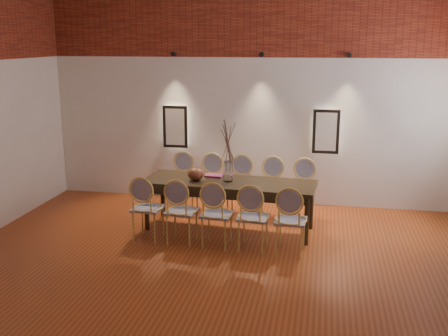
% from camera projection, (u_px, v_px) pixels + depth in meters
% --- Properties ---
extents(floor, '(7.00, 7.00, 0.02)m').
position_uv_depth(floor, '(204.00, 292.00, 5.99)').
color(floor, '#99411A').
rests_on(floor, ground).
extents(wall_back, '(7.00, 0.10, 4.00)m').
position_uv_depth(wall_back, '(250.00, 87.00, 8.89)').
color(wall_back, silver).
rests_on(wall_back, ground).
extents(wall_front, '(7.00, 0.10, 4.00)m').
position_uv_depth(wall_front, '(0.00, 242.00, 2.12)').
color(wall_front, silver).
rests_on(wall_front, ground).
extents(brick_band_back, '(7.00, 0.02, 1.50)m').
position_uv_depth(brick_band_back, '(250.00, 10.00, 8.52)').
color(brick_band_back, maroon).
rests_on(brick_band_back, ground).
extents(niche_left, '(0.36, 0.06, 0.66)m').
position_uv_depth(niche_left, '(176.00, 127.00, 9.20)').
color(niche_left, '#FFEAC6').
rests_on(niche_left, wall_back).
extents(niche_right, '(0.36, 0.06, 0.66)m').
position_uv_depth(niche_right, '(326.00, 131.00, 8.72)').
color(niche_right, '#FFEAC6').
rests_on(niche_right, wall_back).
extents(spot_fixture_left, '(0.08, 0.10, 0.08)m').
position_uv_depth(spot_fixture_left, '(174.00, 54.00, 8.87)').
color(spot_fixture_left, black).
rests_on(spot_fixture_left, wall_back).
extents(spot_fixture_mid, '(0.08, 0.10, 0.08)m').
position_uv_depth(spot_fixture_mid, '(261.00, 54.00, 8.60)').
color(spot_fixture_mid, black).
rests_on(spot_fixture_mid, wall_back).
extents(spot_fixture_right, '(0.08, 0.10, 0.08)m').
position_uv_depth(spot_fixture_right, '(349.00, 55.00, 8.34)').
color(spot_fixture_right, black).
rests_on(spot_fixture_right, wall_back).
extents(dining_table, '(2.59, 0.98, 0.75)m').
position_uv_depth(dining_table, '(229.00, 205.00, 7.84)').
color(dining_table, black).
rests_on(dining_table, floor).
extents(chair_near_a, '(0.47, 0.47, 0.94)m').
position_uv_depth(chair_near_a, '(148.00, 208.00, 7.42)').
color(chair_near_a, '#D4B35C').
rests_on(chair_near_a, floor).
extents(chair_near_b, '(0.47, 0.47, 0.94)m').
position_uv_depth(chair_near_b, '(182.00, 211.00, 7.30)').
color(chair_near_b, '#D4B35C').
rests_on(chair_near_b, floor).
extents(chair_near_c, '(0.47, 0.47, 0.94)m').
position_uv_depth(chair_near_c, '(217.00, 214.00, 7.17)').
color(chair_near_c, '#D4B35C').
rests_on(chair_near_c, floor).
extents(chair_near_d, '(0.47, 0.47, 0.94)m').
position_uv_depth(chair_near_d, '(253.00, 217.00, 7.05)').
color(chair_near_d, '#D4B35C').
rests_on(chair_near_d, floor).
extents(chair_near_e, '(0.47, 0.47, 0.94)m').
position_uv_depth(chair_near_e, '(291.00, 220.00, 6.92)').
color(chair_near_e, '#D4B35C').
rests_on(chair_near_e, floor).
extents(chair_far_a, '(0.47, 0.47, 0.94)m').
position_uv_depth(chair_far_a, '(180.00, 183.00, 8.72)').
color(chair_far_a, '#D4B35C').
rests_on(chair_far_a, floor).
extents(chair_far_b, '(0.47, 0.47, 0.94)m').
position_uv_depth(chair_far_b, '(209.00, 185.00, 8.59)').
color(chair_far_b, '#D4B35C').
rests_on(chair_far_b, floor).
extents(chair_far_c, '(0.47, 0.47, 0.94)m').
position_uv_depth(chair_far_c, '(240.00, 187.00, 8.46)').
color(chair_far_c, '#D4B35C').
rests_on(chair_far_c, floor).
extents(chair_far_d, '(0.47, 0.47, 0.94)m').
position_uv_depth(chair_far_d, '(271.00, 189.00, 8.34)').
color(chair_far_d, '#D4B35C').
rests_on(chair_far_d, floor).
extents(chair_far_e, '(0.47, 0.47, 0.94)m').
position_uv_depth(chair_far_e, '(303.00, 192.00, 8.21)').
color(chair_far_e, '#D4B35C').
rests_on(chair_far_e, floor).
extents(vase, '(0.14, 0.14, 0.30)m').
position_uv_depth(vase, '(228.00, 171.00, 7.72)').
color(vase, silver).
rests_on(vase, dining_table).
extents(dried_branches, '(0.50, 0.50, 0.70)m').
position_uv_depth(dried_branches, '(228.00, 141.00, 7.61)').
color(dried_branches, brown).
rests_on(dried_branches, vase).
extents(bowl, '(0.24, 0.24, 0.18)m').
position_uv_depth(bowl, '(196.00, 174.00, 7.81)').
color(bowl, '#622D19').
rests_on(bowl, dining_table).
extents(book, '(0.27, 0.20, 0.03)m').
position_uv_depth(book, '(214.00, 176.00, 8.01)').
color(book, '#7C2654').
rests_on(book, dining_table).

